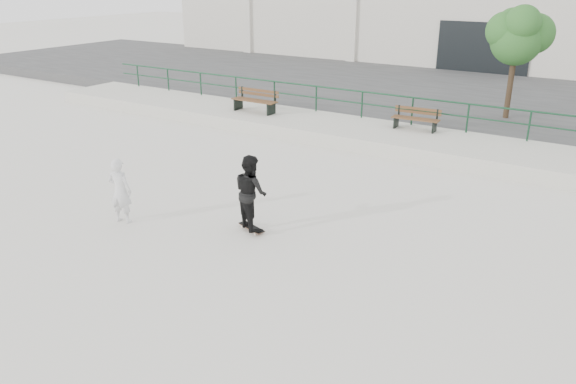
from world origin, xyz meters
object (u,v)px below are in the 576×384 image
Objects in this scene: bench_right at (416,119)px; tree at (519,34)px; bench_left at (255,101)px; skateboard at (252,228)px; standing_skater at (251,192)px; seated_skater at (120,191)px.

tree reaches higher than bench_right.
bench_left is 2.42× the size of skateboard.
standing_skater is (5.77, -8.24, 0.03)m from bench_left.
tree is at bearing -75.83° from standing_skater.
standing_skater is at bearing 62.56° from skateboard.
standing_skater is at bearing -170.13° from seated_skater.
bench_left reaches higher than bench_right.
standing_skater is (-0.59, -9.06, 0.10)m from bench_right.
tree is 2.36× the size of standing_skater.
bench_left is 9.92m from seated_skater.
seated_skater is at bearing -73.00° from bench_left.
bench_left is 10.08m from tree.
seated_skater is (-2.94, -1.27, 0.73)m from skateboard.
tree is at bearing 53.10° from bench_right.
standing_skater reaches higher than bench_right.
standing_skater reaches higher than bench_left.
bench_right is 0.96× the size of standing_skater.
bench_left is at bearing 142.55° from skateboard.
bench_right is 9.08m from standing_skater.
tree reaches higher than skateboard.
standing_skater is at bearing -97.15° from bench_right.
skateboard is 0.50× the size of seated_skater.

